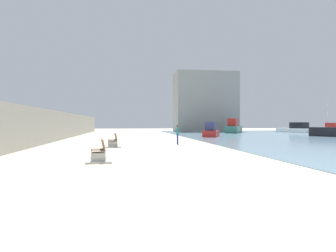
{
  "coord_description": "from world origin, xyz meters",
  "views": [
    {
      "loc": [
        -0.77,
        -9.86,
        1.7
      ],
      "look_at": [
        2.51,
        13.07,
        1.46
      ],
      "focal_mm": 31.08,
      "sensor_mm": 36.0,
      "label": 1
    }
  ],
  "objects_px": {
    "bench_near": "(99,156)",
    "boat_distant": "(296,129)",
    "bench_far": "(113,143)",
    "boat_mid_bay": "(234,128)",
    "person_walking": "(178,133)",
    "boat_far_right": "(329,129)",
    "boat_nearest": "(211,131)"
  },
  "relations": [
    {
      "from": "bench_near",
      "to": "boat_distant",
      "type": "xyz_separation_m",
      "value": [
        30.78,
        34.14,
        0.44
      ]
    },
    {
      "from": "bench_far",
      "to": "boat_mid_bay",
      "type": "height_order",
      "value": "boat_mid_bay"
    },
    {
      "from": "person_walking",
      "to": "boat_far_right",
      "type": "height_order",
      "value": "boat_far_right"
    },
    {
      "from": "boat_mid_bay",
      "to": "boat_far_right",
      "type": "bearing_deg",
      "value": 4.26
    },
    {
      "from": "bench_near",
      "to": "boat_far_right",
      "type": "relative_size",
      "value": 0.4
    },
    {
      "from": "bench_near",
      "to": "person_walking",
      "type": "xyz_separation_m",
      "value": [
        5.29,
        9.63,
        0.69
      ]
    },
    {
      "from": "boat_distant",
      "to": "boat_nearest",
      "type": "height_order",
      "value": "boat_nearest"
    },
    {
      "from": "boat_mid_bay",
      "to": "person_walking",
      "type": "bearing_deg",
      "value": -119.95
    },
    {
      "from": "person_walking",
      "to": "boat_mid_bay",
      "type": "relative_size",
      "value": 0.24
    },
    {
      "from": "bench_near",
      "to": "bench_far",
      "type": "relative_size",
      "value": 1.01
    },
    {
      "from": "person_walking",
      "to": "boat_mid_bay",
      "type": "bearing_deg",
      "value": 60.05
    },
    {
      "from": "bench_near",
      "to": "boat_mid_bay",
      "type": "xyz_separation_m",
      "value": [
        19.2,
        33.78,
        0.68
      ]
    },
    {
      "from": "bench_near",
      "to": "boat_far_right",
      "type": "distance_m",
      "value": 51.83
    },
    {
      "from": "boat_distant",
      "to": "boat_mid_bay",
      "type": "bearing_deg",
      "value": -178.21
    },
    {
      "from": "person_walking",
      "to": "bench_near",
      "type": "bearing_deg",
      "value": -118.79
    },
    {
      "from": "person_walking",
      "to": "boat_distant",
      "type": "xyz_separation_m",
      "value": [
        25.49,
        24.5,
        -0.25
      ]
    },
    {
      "from": "boat_mid_bay",
      "to": "boat_nearest",
      "type": "height_order",
      "value": "boat_mid_bay"
    },
    {
      "from": "bench_far",
      "to": "boat_far_right",
      "type": "bearing_deg",
      "value": 35.95
    },
    {
      "from": "boat_mid_bay",
      "to": "bench_near",
      "type": "bearing_deg",
      "value": -119.62
    },
    {
      "from": "person_walking",
      "to": "boat_nearest",
      "type": "bearing_deg",
      "value": 61.77
    },
    {
      "from": "boat_mid_bay",
      "to": "boat_nearest",
      "type": "xyz_separation_m",
      "value": [
        -7.65,
        -12.49,
        -0.24
      ]
    },
    {
      "from": "person_walking",
      "to": "bench_far",
      "type": "bearing_deg",
      "value": -159.73
    },
    {
      "from": "boat_mid_bay",
      "to": "boat_nearest",
      "type": "bearing_deg",
      "value": -121.5
    },
    {
      "from": "boat_distant",
      "to": "boat_nearest",
      "type": "xyz_separation_m",
      "value": [
        -19.23,
        -12.85,
        0.0
      ]
    },
    {
      "from": "person_walking",
      "to": "boat_far_right",
      "type": "distance_m",
      "value": 41.55
    },
    {
      "from": "boat_far_right",
      "to": "boat_distant",
      "type": "distance_m",
      "value": 7.36
    },
    {
      "from": "person_walking",
      "to": "boat_distant",
      "type": "bearing_deg",
      "value": 43.87
    },
    {
      "from": "boat_far_right",
      "to": "boat_nearest",
      "type": "distance_m",
      "value": 29.93
    },
    {
      "from": "bench_near",
      "to": "boat_distant",
      "type": "relative_size",
      "value": 0.31
    },
    {
      "from": "boat_nearest",
      "to": "bench_far",
      "type": "bearing_deg",
      "value": -129.85
    },
    {
      "from": "bench_far",
      "to": "boat_mid_bay",
      "type": "bearing_deg",
      "value": 53.94
    },
    {
      "from": "bench_near",
      "to": "boat_mid_bay",
      "type": "relative_size",
      "value": 0.33
    }
  ]
}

